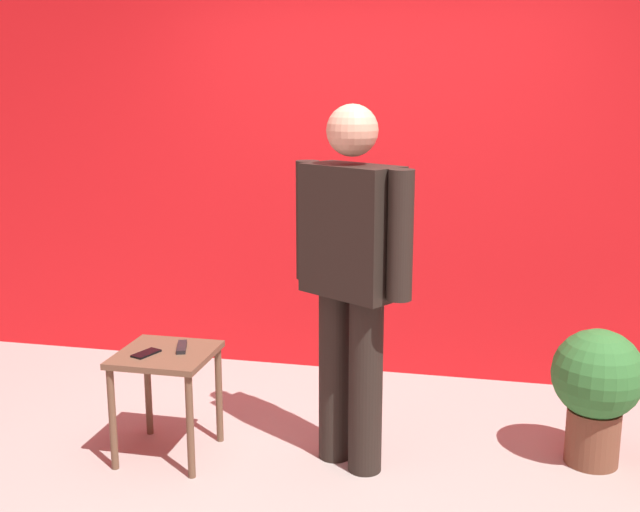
{
  "coord_description": "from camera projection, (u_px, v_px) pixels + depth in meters",
  "views": [
    {
      "loc": [
        0.68,
        -3.13,
        1.82
      ],
      "look_at": [
        -0.13,
        0.55,
        0.99
      ],
      "focal_mm": 42.96,
      "sensor_mm": 36.0,
      "label": 1
    }
  ],
  "objects": [
    {
      "name": "standing_person",
      "position": [
        351.0,
        271.0,
        3.59
      ],
      "size": [
        0.65,
        0.46,
        1.75
      ],
      "color": "black",
      "rests_on": "ground_plane"
    },
    {
      "name": "ground_plane",
      "position": [
        323.0,
        493.0,
        3.52
      ],
      "size": [
        12.0,
        12.0,
        0.0
      ],
      "primitive_type": "plane",
      "color": "#9E9991"
    },
    {
      "name": "back_wall_red",
      "position": [
        379.0,
        118.0,
        4.75
      ],
      "size": [
        6.36,
        0.12,
        3.28
      ],
      "primitive_type": "cube",
      "color": "red",
      "rests_on": "ground_plane"
    },
    {
      "name": "cell_phone",
      "position": [
        146.0,
        353.0,
        3.74
      ],
      "size": [
        0.12,
        0.16,
        0.01
      ],
      "primitive_type": "cube",
      "rotation": [
        0.0,
        0.0,
        -0.35
      ],
      "color": "black",
      "rests_on": "side_table"
    },
    {
      "name": "side_table",
      "position": [
        166.0,
        370.0,
        3.8
      ],
      "size": [
        0.46,
        0.46,
        0.55
      ],
      "color": "brown",
      "rests_on": "ground_plane"
    },
    {
      "name": "potted_plant",
      "position": [
        597.0,
        385.0,
        3.72
      ],
      "size": [
        0.44,
        0.44,
        0.69
      ],
      "color": "brown",
      "rests_on": "ground_plane"
    },
    {
      "name": "tv_remote",
      "position": [
        182.0,
        347.0,
        3.81
      ],
      "size": [
        0.1,
        0.18,
        0.02
      ],
      "primitive_type": "cube",
      "rotation": [
        0.0,
        0.0,
        0.34
      ],
      "color": "black",
      "rests_on": "side_table"
    }
  ]
}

